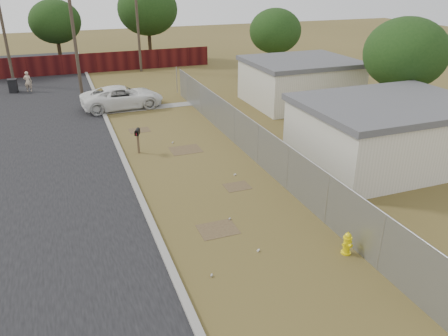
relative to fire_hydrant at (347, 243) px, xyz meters
name	(u,v)px	position (x,y,z in m)	size (l,w,h in m)	color
ground	(197,173)	(-2.70, 7.91, -0.39)	(120.00, 120.00, 0.00)	brown
street	(43,135)	(-9.46, 15.96, -0.37)	(15.10, 60.00, 0.12)	black
chainlink_fence	(250,141)	(0.42, 8.94, 0.41)	(0.10, 27.06, 2.02)	#989AA0
privacy_fence	(51,66)	(-8.70, 32.91, 0.51)	(30.00, 0.12, 1.80)	#450F0E
utility_poles	(75,26)	(-6.37, 28.58, 4.31)	(12.60, 8.24, 9.00)	#45372E
houses	(338,103)	(7.00, 11.05, 1.17)	(9.30, 17.24, 3.10)	silver
horizon_trees	(125,21)	(-1.86, 31.47, 4.24)	(33.32, 31.94, 7.78)	#352918
fire_hydrant	(347,243)	(0.00, 0.00, 0.00)	(0.39, 0.40, 0.83)	yellow
mailbox	(137,134)	(-4.80, 11.36, 0.66)	(0.37, 0.57, 1.32)	brown
pickup_truck	(122,97)	(-4.26, 20.01, 0.38)	(2.55, 5.53, 1.54)	white
pedestrian	(28,82)	(-10.47, 27.28, 0.41)	(0.58, 0.38, 1.60)	#C2AA8E
trash_bin	(13,86)	(-11.60, 27.44, 0.15)	(0.71, 0.78, 1.05)	black
scattered_litter	(217,202)	(-2.82, 4.82, -0.35)	(3.57, 11.80, 0.07)	silver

